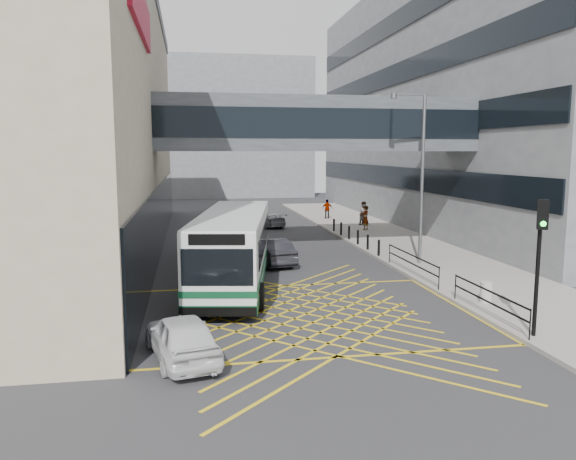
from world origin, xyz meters
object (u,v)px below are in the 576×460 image
street_lamp (419,168)px  pedestrian_c (327,209)px  pedestrian_a (366,218)px  car_dark (271,251)px  bus (234,247)px  traffic_light (540,248)px  car_silver (267,219)px  pedestrian_b (364,213)px  car_white (182,336)px  litter_bin (486,292)px

street_lamp → pedestrian_c: bearing=83.2°
pedestrian_a → car_dark: bearing=13.7°
pedestrian_a → bus: bearing=16.7°
car_dark → traffic_light: traffic_light is taller
car_silver → pedestrian_b: bearing=151.2°
car_white → pedestrian_b: size_ratio=2.34×
street_lamp → pedestrian_c: 20.66m
pedestrian_c → litter_bin: bearing=95.4°
street_lamp → pedestrian_b: (2.05, 15.44, -4.03)m
car_white → traffic_light: (11.00, -0.35, 2.31)m
traffic_light → litter_bin: (0.60, 4.05, -2.44)m
pedestrian_c → bus: bearing=73.0°
bus → car_white: bus is taller
car_dark → pedestrian_c: size_ratio=2.68×
car_dark → pedestrian_a: bearing=-139.9°
car_silver → street_lamp: street_lamp is taller
bus → car_silver: bearing=87.8°
traffic_light → pedestrian_c: (1.17, 32.02, -2.01)m
car_dark → pedestrian_c: (7.64, 18.38, 0.30)m
car_silver → pedestrian_c: size_ratio=2.47×
traffic_light → pedestrian_c: traffic_light is taller
car_dark → car_silver: bearing=-108.2°
traffic_light → pedestrian_c: size_ratio=2.63×
pedestrian_c → street_lamp: bearing=96.0°
car_white → pedestrian_c: 33.93m
pedestrian_a → pedestrian_b: pedestrian_b is taller
street_lamp → bus: bearing=-171.2°
car_silver → pedestrian_b: size_ratio=2.20×
bus → litter_bin: 10.77m
litter_bin → pedestrian_a: size_ratio=0.45×
traffic_light → car_dark: bearing=136.5°
pedestrian_b → pedestrian_a: bearing=-142.6°
street_lamp → pedestrian_a: bearing=78.0°
litter_bin → pedestrian_c: bearing=88.8°
traffic_light → pedestrian_b: bearing=104.8°
pedestrian_b → traffic_light: bearing=-133.4°
bus → street_lamp: size_ratio=1.39×
litter_bin → pedestrian_a: bearing=85.4°
car_white → street_lamp: bearing=-149.5°
car_silver → pedestrian_c: pedestrian_c is taller
car_dark → litter_bin: (7.07, -9.59, -0.13)m
litter_bin → pedestrian_c: 27.98m
car_white → litter_bin: size_ratio=5.41×
litter_bin → pedestrian_c: pedestrian_c is taller
street_lamp → pedestrian_a: size_ratio=4.86×
car_dark → pedestrian_a: (8.72, 10.86, 0.36)m
street_lamp → car_white: bearing=-142.4°
traffic_light → pedestrian_c: 32.10m
litter_bin → car_silver: bearing=102.0°
street_lamp → pedestrian_a: (1.30, 12.72, -4.07)m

